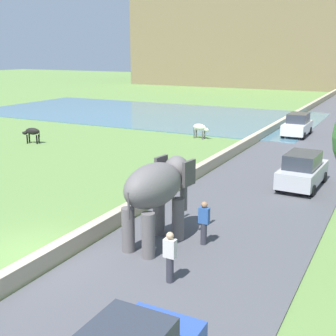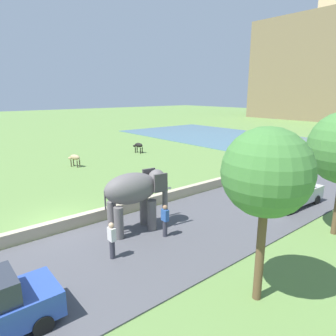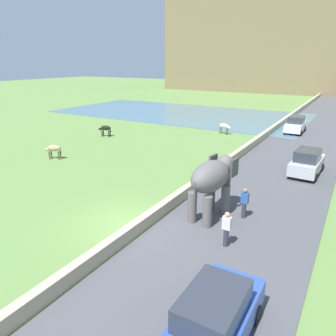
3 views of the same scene
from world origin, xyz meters
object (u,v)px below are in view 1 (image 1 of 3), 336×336
(person_trailing, at_px, (170,256))
(cow_black, at_px, (32,132))
(car_white, at_px, (297,125))
(car_silver, at_px, (303,170))
(cow_white, at_px, (200,128))
(person_beside_elephant, at_px, (204,222))
(elephant, at_px, (158,189))

(person_trailing, relative_size, cow_black, 1.15)
(car_white, xyz_separation_m, car_silver, (3.15, -13.84, 0.00))
(person_trailing, xyz_separation_m, cow_white, (-8.09, 20.81, -0.04))
(person_beside_elephant, height_order, car_white, car_white)
(elephant, relative_size, cow_black, 2.49)
(person_beside_elephant, distance_m, car_white, 22.44)
(elephant, bearing_deg, cow_black, 145.92)
(person_beside_elephant, bearing_deg, cow_white, 113.87)
(elephant, bearing_deg, person_trailing, -54.01)
(person_trailing, xyz_separation_m, cow_black, (-18.27, 13.51, -0.04))
(person_beside_elephant, distance_m, cow_white, 19.59)
(car_silver, height_order, cow_black, car_silver)
(cow_black, bearing_deg, elephant, -34.08)
(elephant, height_order, cow_black, elephant)
(elephant, xyz_separation_m, car_white, (-0.03, 23.03, -1.14))
(person_trailing, distance_m, car_silver, 11.54)
(person_beside_elephant, xyz_separation_m, cow_white, (-7.93, 17.92, -0.04))
(person_trailing, height_order, cow_white, person_trailing)
(car_silver, xyz_separation_m, cow_black, (-19.75, 2.06, -0.06))
(elephant, bearing_deg, car_silver, 71.25)
(elephant, bearing_deg, car_white, 90.07)
(cow_white, bearing_deg, person_trailing, -68.76)
(person_trailing, relative_size, car_white, 0.41)
(car_silver, height_order, cow_white, car_silver)
(cow_black, bearing_deg, cow_white, 35.64)
(elephant, xyz_separation_m, cow_black, (-16.63, 11.25, -1.20))
(person_trailing, bearing_deg, person_beside_elephant, 93.18)
(car_white, bearing_deg, car_silver, -77.19)
(car_white, distance_m, cow_black, 20.36)
(person_trailing, distance_m, cow_black, 22.72)
(person_beside_elephant, relative_size, cow_white, 1.15)
(elephant, distance_m, cow_white, 19.68)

